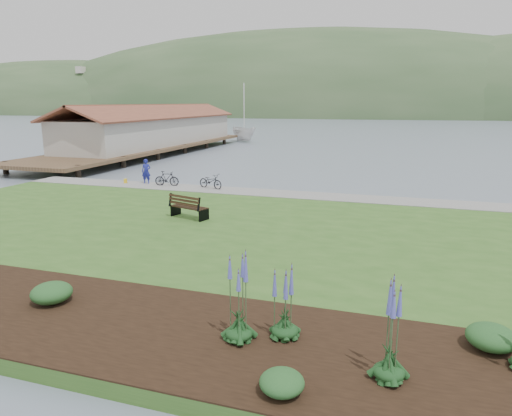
{
  "coord_description": "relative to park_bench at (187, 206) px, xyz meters",
  "views": [
    {
      "loc": [
        6.89,
        -18.55,
        5.67
      ],
      "look_at": [
        1.15,
        -0.7,
        1.3
      ],
      "focal_mm": 32.0,
      "sensor_mm": 36.0,
      "label": 1
    }
  ],
  "objects": [
    {
      "name": "ground",
      "position": [
        2.41,
        -0.01,
        -0.97
      ],
      "size": [
        600.0,
        600.0,
        0.0
      ],
      "primitive_type": "plane",
      "color": "slate",
      "rests_on": "ground"
    },
    {
      "name": "lawn",
      "position": [
        2.41,
        -2.01,
        -0.77
      ],
      "size": [
        34.0,
        20.0,
        0.4
      ],
      "primitive_type": "cube",
      "color": "#315B20",
      "rests_on": "ground"
    },
    {
      "name": "shoreline_path",
      "position": [
        2.41,
        6.89,
        -0.56
      ],
      "size": [
        34.0,
        2.2,
        0.03
      ],
      "primitive_type": "cube",
      "color": "gray",
      "rests_on": "lawn"
    },
    {
      "name": "garden_bed",
      "position": [
        5.41,
        -9.81,
        -0.55
      ],
      "size": [
        24.0,
        4.4,
        0.04
      ],
      "primitive_type": "cube",
      "color": "black",
      "rests_on": "lawn"
    },
    {
      "name": "far_hillside",
      "position": [
        22.41,
        169.99,
        -0.97
      ],
      "size": [
        580.0,
        80.0,
        38.0
      ],
      "primitive_type": null,
      "color": "#36522E",
      "rests_on": "ground"
    },
    {
      "name": "pier_pavilion",
      "position": [
        -17.59,
        27.51,
        1.67
      ],
      "size": [
        8.0,
        36.0,
        5.4
      ],
      "color": "#4C3826",
      "rests_on": "ground"
    },
    {
      "name": "park_bench",
      "position": [
        0.0,
        0.0,
        0.0
      ],
      "size": [
        1.99,
        1.28,
        1.15
      ],
      "rotation": [
        0.0,
        0.0,
        -0.31
      ],
      "color": "black",
      "rests_on": "lawn"
    },
    {
      "name": "person",
      "position": [
        -6.66,
        7.49,
        0.39
      ],
      "size": [
        0.78,
        0.61,
        1.92
      ],
      "primitive_type": "imported",
      "rotation": [
        0.0,
        0.0,
        0.2
      ],
      "color": "navy",
      "rests_on": "lawn"
    },
    {
      "name": "bicycle_a",
      "position": [
        -1.95,
        7.19,
        -0.1
      ],
      "size": [
        1.17,
        1.9,
        0.94
      ],
      "primitive_type": "imported",
      "rotation": [
        0.0,
        0.0,
        1.24
      ],
      "color": "black",
      "rests_on": "lawn"
    },
    {
      "name": "bicycle_b",
      "position": [
        -5.0,
        7.19,
        -0.09
      ],
      "size": [
        0.67,
        1.63,
        0.96
      ],
      "primitive_type": "imported",
      "rotation": [
        0.0,
        0.0,
        1.71
      ],
      "color": "black",
      "rests_on": "lawn"
    },
    {
      "name": "sailboat",
      "position": [
        -12.87,
        44.79,
        -0.97
      ],
      "size": [
        14.31,
        14.32,
        26.45
      ],
      "primitive_type": "imported",
      "rotation": [
        0.0,
        0.0,
        0.76
      ],
      "color": "silver",
      "rests_on": "ground"
    },
    {
      "name": "pannier",
      "position": [
        -8.09,
        7.19,
        -0.42
      ],
      "size": [
        0.28,
        0.33,
        0.3
      ],
      "primitive_type": "cube",
      "rotation": [
        0.0,
        0.0,
        0.41
      ],
      "color": "yellow",
      "rests_on": "lawn"
    },
    {
      "name": "echium_0",
      "position": [
        6.07,
        -9.78,
        0.43
      ],
      "size": [
        0.62,
        0.62,
        2.34
      ],
      "color": "#143718",
      "rests_on": "garden_bed"
    },
    {
      "name": "echium_1",
      "position": [
        7.02,
        -9.35,
        0.22
      ],
      "size": [
        0.62,
        0.62,
        1.89
      ],
      "color": "#143718",
      "rests_on": "garden_bed"
    },
    {
      "name": "echium_2",
      "position": [
        9.33,
        -10.31,
        0.35
      ],
      "size": [
        0.62,
        0.62,
        2.16
      ],
      "color": "#143718",
      "rests_on": "garden_bed"
    },
    {
      "name": "shrub_0",
      "position": [
        0.63,
        -9.45,
        -0.26
      ],
      "size": [
        1.07,
        1.07,
        0.54
      ],
      "primitive_type": "ellipsoid",
      "color": "#1E4C21",
      "rests_on": "garden_bed"
    },
    {
      "name": "shrub_1",
      "position": [
        7.48,
        -11.36,
        -0.32
      ],
      "size": [
        0.84,
        0.84,
        0.42
      ],
      "primitive_type": "ellipsoid",
      "color": "#1E4C21",
      "rests_on": "garden_bed"
    },
    {
      "name": "shrub_2",
      "position": [
        11.41,
        -8.46,
        -0.27
      ],
      "size": [
        1.06,
        1.06,
        0.53
      ],
      "primitive_type": "ellipsoid",
      "color": "#1E4C21",
      "rests_on": "garden_bed"
    }
  ]
}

